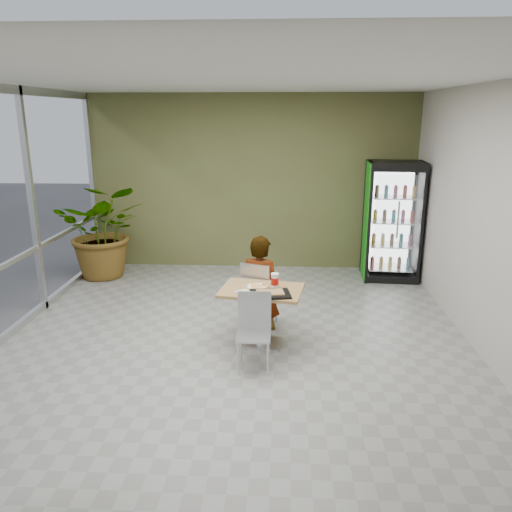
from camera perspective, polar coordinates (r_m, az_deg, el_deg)
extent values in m
plane|color=gray|center=(6.39, -2.43, -10.36)|extent=(7.00, 7.00, 0.00)
cube|color=#B4804D|center=(6.18, 0.64, -3.95)|extent=(1.09, 0.85, 0.04)
cylinder|color=silver|center=(6.31, 0.63, -7.15)|extent=(0.10, 0.10, 0.71)
cube|color=silver|center=(6.45, 0.62, -9.89)|extent=(0.55, 0.47, 0.04)
cube|color=silver|center=(6.86, 0.47, -4.44)|extent=(0.52, 0.52, 0.03)
cube|color=silver|center=(6.61, -0.15, -2.99)|extent=(0.40, 0.16, 0.49)
cylinder|color=silver|center=(7.04, 2.34, -5.85)|extent=(0.02, 0.02, 0.44)
cylinder|color=silver|center=(7.15, -0.33, -5.46)|extent=(0.02, 0.02, 0.44)
cylinder|color=silver|center=(6.73, 1.32, -6.88)|extent=(0.02, 0.02, 0.44)
cylinder|color=silver|center=(6.85, -1.46, -6.45)|extent=(0.02, 0.02, 0.44)
cube|color=silver|center=(5.72, -0.27, -9.05)|extent=(0.39, 0.39, 0.03)
cube|color=silver|center=(5.80, -0.17, -6.23)|extent=(0.39, 0.03, 0.46)
cylinder|color=silver|center=(5.68, -2.07, -11.61)|extent=(0.02, 0.02, 0.41)
cylinder|color=silver|center=(5.66, 1.34, -11.69)|extent=(0.02, 0.02, 0.41)
cylinder|color=silver|center=(5.97, -1.79, -10.14)|extent=(0.02, 0.02, 0.41)
cylinder|color=silver|center=(5.95, 1.44, -10.22)|extent=(0.02, 0.02, 0.41)
imported|color=black|center=(6.80, 0.45, -4.17)|extent=(0.68, 0.55, 1.59)
cylinder|color=white|center=(6.23, 0.12, -3.52)|extent=(0.25, 0.25, 0.01)
cylinder|color=white|center=(6.21, 2.16, -2.84)|extent=(0.09, 0.09, 0.17)
cylinder|color=red|center=(6.21, 2.16, -2.88)|extent=(0.10, 0.10, 0.09)
cylinder|color=white|center=(6.18, 2.17, -2.07)|extent=(0.10, 0.10, 0.01)
cube|color=white|center=(6.02, -1.42, -4.20)|extent=(0.22, 0.22, 0.02)
cube|color=black|center=(5.96, 1.63, -4.36)|extent=(0.52, 0.41, 0.03)
cube|color=black|center=(9.02, 15.35, 3.85)|extent=(0.97, 0.78, 2.06)
cube|color=#1A9A17|center=(8.93, 12.40, 3.93)|extent=(0.06, 0.71, 2.02)
cube|color=white|center=(8.68, 15.84, 3.49)|extent=(0.74, 0.06, 1.65)
imported|color=#296127|center=(9.24, -16.95, 2.80)|extent=(1.70, 1.53, 1.68)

